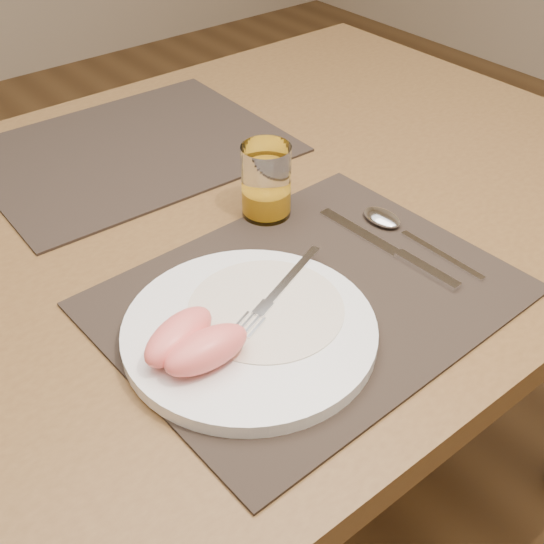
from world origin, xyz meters
The scene contains 11 objects.
ground centered at (0.00, 0.00, 0.00)m, with size 5.00×5.00×0.00m, color brown.
table centered at (0.00, 0.00, 0.67)m, with size 1.40×0.90×0.75m.
placemat_near centered at (0.01, -0.22, 0.75)m, with size 0.45×0.35×0.00m, color #2D231C.
placemat_far centered at (0.03, 0.22, 0.75)m, with size 0.45×0.35×0.00m, color #2D231C.
plate centered at (-0.09, -0.23, 0.76)m, with size 0.27×0.27×0.02m, color white.
plate_dressing centered at (-0.06, -0.22, 0.77)m, with size 0.17×0.17×0.00m.
fork centered at (-0.04, -0.21, 0.77)m, with size 0.17×0.08×0.00m.
knife centered at (0.14, -0.23, 0.76)m, with size 0.02×0.22×0.01m.
spoon centered at (0.18, -0.18, 0.76)m, with size 0.04×0.19×0.01m.
juice_glass centered at (0.08, -0.06, 0.80)m, with size 0.07×0.07×0.10m.
grapefruit_wedges centered at (-0.16, -0.23, 0.79)m, with size 0.11×0.09×0.04m.
Camera 1 is at (-0.40, -0.66, 1.26)m, focal length 45.00 mm.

